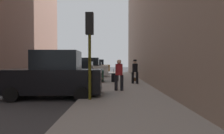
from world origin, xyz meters
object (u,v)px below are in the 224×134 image
parked_black_suv (54,76)px  rolling_suitcase (114,78)px  parked_bronze_suv (97,67)px  pedestrian_in_red_jacket (119,73)px  traffic_light (90,37)px  pedestrian_with_fedora (135,70)px  parked_white_van (88,69)px  fire_hydrant (100,78)px  duffel_bag (134,79)px  parked_dark_green_sedan (79,73)px  pedestrian_with_beanie (119,69)px  parked_blue_sedan (93,69)px

parked_black_suv → rolling_suitcase: (2.85, 5.77, -0.54)m
parked_bronze_suv → pedestrian_in_red_jacket: parked_bronze_suv is taller
traffic_light → pedestrian_with_fedora: size_ratio=2.03×
parked_white_van → parked_bronze_suv: (0.00, 10.16, 0.00)m
parked_black_suv → parked_white_van: size_ratio=1.00×
fire_hydrant → duffel_bag: size_ratio=1.60×
fire_hydrant → pedestrian_with_fedora: size_ratio=0.40×
parked_dark_green_sedan → duffel_bag: (4.57, 0.61, -0.56)m
traffic_light → pedestrian_with_fedora: bearing=65.4°
parked_black_suv → parked_bronze_suv: bearing=90.0°
parked_black_suv → parked_bronze_suv: 21.47m
pedestrian_with_fedora → rolling_suitcase: bearing=142.2°
parked_dark_green_sedan → parked_white_van: size_ratio=0.91×
parked_white_van → fire_hydrant: bearing=-73.8°
fire_hydrant → duffel_bag: bearing=27.2°
pedestrian_with_beanie → fire_hydrant: bearing=-139.6°
traffic_light → parked_black_suv: bearing=149.5°
parked_white_van → duffel_bag: size_ratio=10.59×
pedestrian_with_fedora → parked_dark_green_sedan: bearing=162.6°
parked_white_van → parked_bronze_suv: same height
fire_hydrant → pedestrian_with_beanie: pedestrian_with_beanie is taller
parked_black_suv → rolling_suitcase: 6.46m
pedestrian_in_red_jacket → duffel_bag: size_ratio=3.89×
rolling_suitcase → duffel_bag: bearing=24.3°
parked_white_van → parked_blue_sedan: parked_white_van is taller
parked_bronze_suv → pedestrian_with_fedora: (4.43, -16.92, 0.10)m
parked_blue_sedan → pedestrian_in_red_jacket: size_ratio=2.47×
parked_white_van → fire_hydrant: (1.80, -6.19, -0.54)m
parked_blue_sedan → parked_bronze_suv: size_ratio=0.92×
parked_dark_green_sedan → pedestrian_with_beanie: bearing=8.6°
fire_hydrant → duffel_bag: (2.77, 1.42, -0.21)m
parked_black_suv → parked_dark_green_sedan: (0.00, 5.93, -0.18)m
parked_dark_green_sedan → parked_black_suv: bearing=-90.0°
parked_black_suv → pedestrian_with_fedora: bearing=45.7°
fire_hydrant → pedestrian_with_beanie: size_ratio=0.40×
parked_bronze_suv → pedestrian_with_beanie: parked_bronze_suv is taller
parked_bronze_suv → duffel_bag: bearing=-73.0°
parked_black_suv → traffic_light: traffic_light is taller
parked_black_suv → pedestrian_with_beanie: 7.26m
parked_dark_green_sedan → pedestrian_with_beanie: size_ratio=2.40×
pedestrian_with_beanie → pedestrian_with_fedora: same height
parked_white_van → fire_hydrant: size_ratio=6.62×
pedestrian_with_fedora → parked_bronze_suv: bearing=104.7°
fire_hydrant → pedestrian_with_fedora: 2.76m
parked_black_suv → pedestrian_with_beanie: size_ratio=2.62×
parked_dark_green_sedan → parked_bronze_suv: parked_bronze_suv is taller
parked_white_van → pedestrian_with_fedora: (4.43, -6.76, 0.10)m
parked_black_suv → parked_white_van: 11.31m
pedestrian_with_beanie → pedestrian_with_fedora: 2.18m
pedestrian_in_red_jacket → parked_black_suv: bearing=-157.4°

